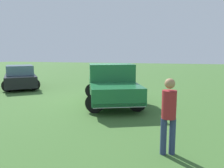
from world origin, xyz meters
The scene contains 4 objects.
ground_plane centered at (0.00, 0.00, 0.00)m, with size 80.00×80.00×0.00m, color #3D662D.
pickup_truck centered at (-0.66, 0.41, 0.92)m, with size 3.55×4.88×1.79m.
sedan_near centered at (6.48, -2.35, 0.69)m, with size 4.33×4.68×1.49m.
person_bystander centered at (-3.28, 4.97, 0.98)m, with size 0.40×0.40×1.73m.
Camera 1 is at (-3.35, 9.80, 2.28)m, focal length 34.77 mm.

